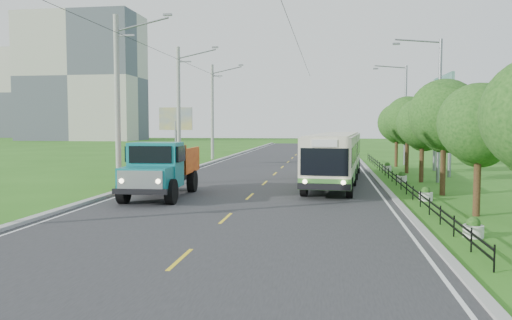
% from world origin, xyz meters
% --- Properties ---
extents(ground, '(240.00, 240.00, 0.00)m').
position_xyz_m(ground, '(0.00, 0.00, 0.00)').
color(ground, '#2A6217').
rests_on(ground, ground).
extents(road, '(14.00, 120.00, 0.02)m').
position_xyz_m(road, '(0.00, 20.00, 0.01)').
color(road, '#28282B').
rests_on(road, ground).
extents(curb_left, '(0.40, 120.00, 0.15)m').
position_xyz_m(curb_left, '(-7.20, 20.00, 0.07)').
color(curb_left, '#9E9E99').
rests_on(curb_left, ground).
extents(curb_right, '(0.30, 120.00, 0.10)m').
position_xyz_m(curb_right, '(7.15, 20.00, 0.05)').
color(curb_right, '#9E9E99').
rests_on(curb_right, ground).
extents(edge_line_left, '(0.12, 120.00, 0.00)m').
position_xyz_m(edge_line_left, '(-6.65, 20.00, 0.02)').
color(edge_line_left, silver).
rests_on(edge_line_left, road).
extents(edge_line_right, '(0.12, 120.00, 0.00)m').
position_xyz_m(edge_line_right, '(6.65, 20.00, 0.02)').
color(edge_line_right, silver).
rests_on(edge_line_right, road).
extents(centre_dash, '(0.12, 2.20, 0.00)m').
position_xyz_m(centre_dash, '(0.00, 0.00, 0.02)').
color(centre_dash, yellow).
rests_on(centre_dash, road).
extents(railing_right, '(0.04, 40.00, 0.60)m').
position_xyz_m(railing_right, '(8.00, 14.00, 0.30)').
color(railing_right, black).
rests_on(railing_right, ground).
extents(pole_near, '(3.51, 0.32, 10.00)m').
position_xyz_m(pole_near, '(-8.26, 9.00, 5.09)').
color(pole_near, gray).
rests_on(pole_near, ground).
extents(pole_mid, '(3.51, 0.32, 10.00)m').
position_xyz_m(pole_mid, '(-8.26, 21.00, 5.09)').
color(pole_mid, gray).
rests_on(pole_mid, ground).
extents(pole_far, '(3.51, 0.32, 10.00)m').
position_xyz_m(pole_far, '(-8.26, 33.00, 5.09)').
color(pole_far, gray).
rests_on(pole_far, ground).
extents(tree_second, '(3.18, 3.26, 5.30)m').
position_xyz_m(tree_second, '(9.86, 2.14, 3.52)').
color(tree_second, '#382314').
rests_on(tree_second, ground).
extents(tree_third, '(3.60, 3.62, 6.00)m').
position_xyz_m(tree_third, '(9.86, 8.14, 3.99)').
color(tree_third, '#382314').
rests_on(tree_third, ground).
extents(tree_fourth, '(3.24, 3.31, 5.40)m').
position_xyz_m(tree_fourth, '(9.86, 14.14, 3.59)').
color(tree_fourth, '#382314').
rests_on(tree_fourth, ground).
extents(tree_fifth, '(3.48, 3.52, 5.80)m').
position_xyz_m(tree_fifth, '(9.86, 20.14, 3.85)').
color(tree_fifth, '#382314').
rests_on(tree_fifth, ground).
extents(tree_back, '(3.30, 3.36, 5.50)m').
position_xyz_m(tree_back, '(9.86, 26.14, 3.65)').
color(tree_back, '#382314').
rests_on(tree_back, ground).
extents(streetlight_mid, '(3.02, 0.20, 9.07)m').
position_xyz_m(streetlight_mid, '(10.64, 14.00, 4.90)').
color(streetlight_mid, slate).
rests_on(streetlight_mid, ground).
extents(streetlight_far, '(3.02, 0.20, 9.07)m').
position_xyz_m(streetlight_far, '(10.64, 28.00, 4.90)').
color(streetlight_far, slate).
rests_on(streetlight_far, ground).
extents(planter_front, '(0.64, 0.64, 0.67)m').
position_xyz_m(planter_front, '(8.60, -2.00, 0.29)').
color(planter_front, silver).
rests_on(planter_front, ground).
extents(planter_near, '(0.64, 0.64, 0.67)m').
position_xyz_m(planter_near, '(8.60, 6.00, 0.29)').
color(planter_near, silver).
rests_on(planter_near, ground).
extents(planter_mid, '(0.64, 0.64, 0.67)m').
position_xyz_m(planter_mid, '(8.60, 14.00, 0.29)').
color(planter_mid, silver).
rests_on(planter_mid, ground).
extents(planter_far, '(0.64, 0.64, 0.67)m').
position_xyz_m(planter_far, '(8.60, 22.00, 0.29)').
color(planter_far, silver).
rests_on(planter_far, ground).
extents(billboard_left, '(3.00, 0.20, 5.20)m').
position_xyz_m(billboard_left, '(-9.50, 24.00, 3.87)').
color(billboard_left, slate).
rests_on(billboard_left, ground).
extents(billboard_right, '(0.24, 6.00, 7.30)m').
position_xyz_m(billboard_right, '(12.30, 20.00, 5.34)').
color(billboard_right, slate).
rests_on(billboard_right, ground).
extents(apartment_near, '(28.00, 14.00, 30.00)m').
position_xyz_m(apartment_near, '(-55.00, 95.00, 15.00)').
color(apartment_near, '#B7B2A3').
rests_on(apartment_near, ground).
extents(apartment_far, '(24.00, 14.00, 26.00)m').
position_xyz_m(apartment_far, '(-80.00, 120.00, 13.00)').
color(apartment_far, '#B7B2A3').
rests_on(apartment_far, ground).
extents(bus, '(3.85, 15.85, 3.03)m').
position_xyz_m(bus, '(4.40, 12.78, 1.82)').
color(bus, '#408033').
rests_on(bus, ground).
extents(dump_truck, '(2.89, 6.77, 2.79)m').
position_xyz_m(dump_truck, '(-4.41, 5.29, 1.58)').
color(dump_truck, '#15797E').
rests_on(dump_truck, ground).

